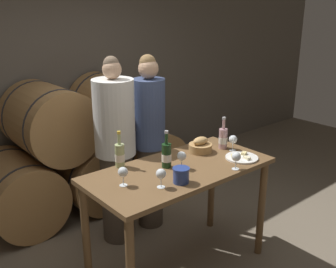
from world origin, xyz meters
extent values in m
plane|color=#726654|center=(0.00, 0.00, 0.00)|extent=(10.00, 10.00, 0.00)
cube|color=#60594F|center=(0.00, 2.17, 1.60)|extent=(10.00, 0.12, 3.20)
cylinder|color=#A87A47|center=(-0.80, 1.60, 0.38)|extent=(0.76, 0.91, 0.76)
cylinder|color=#2D2D33|center=(-0.80, 1.31, 0.38)|extent=(0.77, 0.02, 0.77)
cylinder|color=#2D2D33|center=(-0.80, 1.89, 0.38)|extent=(0.77, 0.02, 0.77)
cylinder|color=#A87A47|center=(0.00, 1.60, 0.38)|extent=(0.76, 0.91, 0.76)
cylinder|color=#2D2D33|center=(0.00, 1.31, 0.38)|extent=(0.77, 0.02, 0.77)
cylinder|color=#2D2D33|center=(0.00, 1.89, 0.38)|extent=(0.77, 0.02, 0.77)
cylinder|color=#A87A47|center=(0.80, 1.60, 0.38)|extent=(0.76, 0.91, 0.76)
cylinder|color=#2D2D33|center=(0.80, 1.31, 0.38)|extent=(0.77, 0.02, 0.77)
cylinder|color=#2D2D33|center=(0.80, 1.89, 0.38)|extent=(0.77, 0.02, 0.77)
cylinder|color=#A87A47|center=(-0.40, 1.60, 1.06)|extent=(0.76, 0.91, 0.76)
cylinder|color=#2D2D33|center=(-0.40, 1.31, 1.06)|extent=(0.77, 0.02, 0.77)
cylinder|color=#2D2D33|center=(-0.40, 1.89, 1.06)|extent=(0.77, 0.02, 0.77)
cylinder|color=#A87A47|center=(0.40, 1.60, 1.06)|extent=(0.76, 0.91, 0.76)
cylinder|color=#2D2D33|center=(0.40, 1.31, 1.06)|extent=(0.77, 0.02, 0.77)
cylinder|color=#2D2D33|center=(0.40, 1.89, 1.06)|extent=(0.77, 0.02, 0.77)
cylinder|color=brown|center=(0.72, -0.31, 0.46)|extent=(0.06, 0.06, 0.92)
cylinder|color=brown|center=(-0.72, 0.31, 0.46)|extent=(0.06, 0.06, 0.92)
cylinder|color=brown|center=(0.72, 0.31, 0.46)|extent=(0.06, 0.06, 0.92)
cube|color=brown|center=(0.00, 0.00, 0.94)|extent=(1.55, 0.74, 0.04)
cylinder|color=#4C4238|center=(-0.13, 0.75, 0.44)|extent=(0.31, 0.31, 0.89)
cylinder|color=silver|center=(-0.13, 0.75, 1.24)|extent=(0.38, 0.38, 0.70)
sphere|color=tan|center=(-0.13, 0.75, 1.68)|extent=(0.17, 0.17, 0.17)
sphere|color=#75604C|center=(-0.13, 0.76, 1.73)|extent=(0.14, 0.14, 0.14)
cylinder|color=#4C4238|center=(0.27, 0.75, 0.43)|extent=(0.26, 0.26, 0.86)
cylinder|color=#3D4C75|center=(0.27, 0.75, 1.21)|extent=(0.31, 0.31, 0.68)
sphere|color=tan|center=(0.27, 0.75, 1.65)|extent=(0.19, 0.19, 0.19)
sphere|color=olive|center=(0.27, 0.76, 1.70)|extent=(0.16, 0.16, 0.16)
cylinder|color=#193819|center=(-0.07, 0.08, 1.06)|extent=(0.08, 0.08, 0.20)
cylinder|color=#193819|center=(-0.07, 0.08, 1.20)|extent=(0.03, 0.03, 0.09)
cylinder|color=#B7B7BC|center=(-0.07, 0.08, 1.26)|extent=(0.03, 0.03, 0.02)
cylinder|color=white|center=(-0.07, 0.08, 1.04)|extent=(0.08, 0.08, 0.06)
cylinder|color=#ADBC7F|center=(-0.36, 0.33, 1.06)|extent=(0.08, 0.08, 0.19)
cylinder|color=#ADBC7F|center=(-0.36, 0.33, 1.20)|extent=(0.03, 0.03, 0.09)
cylinder|color=gold|center=(-0.36, 0.33, 1.25)|extent=(0.03, 0.03, 0.02)
cylinder|color=white|center=(-0.36, 0.33, 1.04)|extent=(0.08, 0.08, 0.06)
cylinder|color=#BC8E93|center=(0.61, 0.09, 1.05)|extent=(0.08, 0.08, 0.18)
cylinder|color=#BC8E93|center=(0.61, 0.09, 1.19)|extent=(0.03, 0.03, 0.09)
cylinder|color=#B7B7BC|center=(0.61, 0.09, 1.25)|extent=(0.03, 0.03, 0.02)
cylinder|color=white|center=(0.61, 0.09, 1.04)|extent=(0.08, 0.08, 0.06)
cylinder|color=navy|center=(-0.18, -0.21, 1.02)|extent=(0.12, 0.12, 0.12)
cylinder|color=navy|center=(-0.18, -0.21, 1.07)|extent=(0.13, 0.13, 0.01)
cylinder|color=#A87F4C|center=(0.38, 0.15, 1.00)|extent=(0.21, 0.21, 0.07)
ellipsoid|color=tan|center=(0.38, 0.15, 1.06)|extent=(0.16, 0.09, 0.07)
cylinder|color=white|center=(0.54, -0.19, 0.97)|extent=(0.28, 0.28, 0.01)
cube|color=beige|center=(0.60, -0.17, 0.98)|extent=(0.07, 0.06, 0.02)
cube|color=#E0CC7F|center=(0.49, -0.15, 0.98)|extent=(0.07, 0.07, 0.02)
cube|color=beige|center=(0.53, -0.25, 0.98)|extent=(0.05, 0.06, 0.02)
cylinder|color=white|center=(-0.53, 0.02, 0.96)|extent=(0.06, 0.06, 0.00)
cylinder|color=white|center=(-0.53, 0.02, 1.00)|extent=(0.01, 0.01, 0.07)
sphere|color=white|center=(-0.53, 0.02, 1.07)|extent=(0.07, 0.07, 0.07)
cylinder|color=white|center=(-0.34, -0.18, 0.96)|extent=(0.06, 0.06, 0.00)
cylinder|color=white|center=(-0.34, -0.18, 1.00)|extent=(0.01, 0.01, 0.07)
sphere|color=white|center=(-0.34, -0.18, 1.07)|extent=(0.07, 0.07, 0.07)
cylinder|color=white|center=(0.00, -0.02, 0.96)|extent=(0.06, 0.06, 0.00)
cylinder|color=white|center=(0.00, -0.02, 1.00)|extent=(0.01, 0.01, 0.07)
sphere|color=white|center=(0.00, -0.02, 1.07)|extent=(0.07, 0.07, 0.07)
cylinder|color=white|center=(0.32, -0.31, 0.96)|extent=(0.06, 0.06, 0.00)
cylinder|color=white|center=(0.32, -0.31, 1.00)|extent=(0.01, 0.01, 0.07)
sphere|color=white|center=(0.32, -0.31, 1.07)|extent=(0.07, 0.07, 0.07)
cylinder|color=white|center=(0.63, -0.01, 0.96)|extent=(0.06, 0.06, 0.00)
cylinder|color=white|center=(0.63, -0.01, 1.00)|extent=(0.01, 0.01, 0.07)
sphere|color=white|center=(0.63, -0.01, 1.07)|extent=(0.07, 0.07, 0.07)
camera|label=1|loc=(-1.96, -2.19, 2.22)|focal=42.00mm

